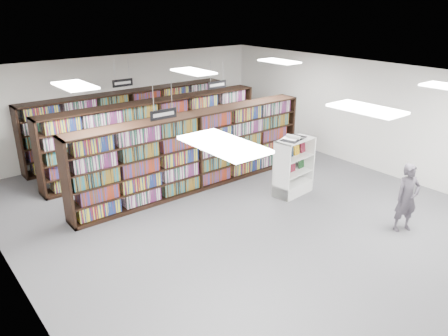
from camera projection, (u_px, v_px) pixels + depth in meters
floor at (244, 214)px, 10.50m from camera, size 12.00×12.00×0.00m
ceiling at (246, 81)px, 9.34m from camera, size 10.00×12.00×0.10m
wall_back at (125, 105)px, 14.30m from camera, size 10.00×0.10×3.20m
wall_left at (11, 215)px, 7.03m from camera, size 0.10×12.00×3.20m
wall_right at (374, 117)px, 12.82m from camera, size 0.10×12.00×3.20m
bookshelf_row_near at (195, 152)px, 11.58m from camera, size 7.00×0.60×2.10m
bookshelf_row_mid at (157, 135)px, 13.04m from camera, size 7.00×0.60×2.10m
bookshelf_row_far at (131, 123)px, 14.28m from camera, size 7.00×0.60×2.10m
aisle_sign_left at (163, 113)px, 9.45m from camera, size 0.65×0.02×0.80m
aisle_sign_right at (217, 84)px, 12.64m from camera, size 0.65×0.02×0.80m
aisle_sign_center at (123, 82)px, 12.95m from camera, size 0.65×0.02×0.80m
troffer_front_left at (223, 144)px, 5.43m from camera, size 0.60×1.20×0.04m
troffer_front_center at (367, 109)px, 7.17m from camera, size 0.60×1.20×0.04m
troffer_back_left at (75, 86)px, 9.08m from camera, size 0.60×1.20×0.04m
troffer_back_center at (193, 72)px, 10.82m from camera, size 0.60×1.20×0.04m
troffer_back_right at (279, 61)px, 12.55m from camera, size 0.60×1.20×0.04m
endcap_display at (292, 176)px, 11.49m from camera, size 1.14×0.65×1.52m
open_book at (293, 138)px, 11.07m from camera, size 0.80×0.59×0.13m
shopper at (407, 198)px, 9.54m from camera, size 0.67×0.56×1.56m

